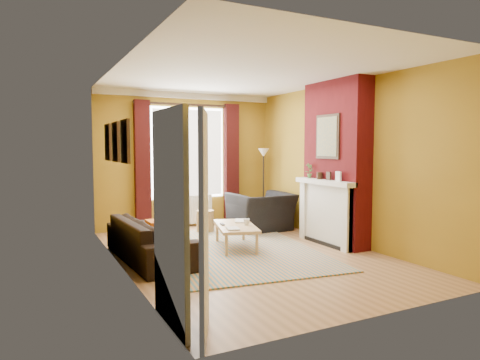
# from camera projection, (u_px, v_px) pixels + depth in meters

# --- Properties ---
(ground) EXTENTS (5.50, 5.50, 0.00)m
(ground) POSITION_uv_depth(u_px,v_px,m) (247.00, 254.00, 6.69)
(ground) COLOR brown
(ground) RESTS_ON ground
(room_walls) EXTENTS (3.82, 5.54, 2.83)m
(room_walls) POSITION_uv_depth(u_px,v_px,m) (274.00, 164.00, 7.11)
(room_walls) COLOR olive
(room_walls) RESTS_ON ground
(striped_rug) EXTENTS (2.94, 3.79, 0.02)m
(striped_rug) POSITION_uv_depth(u_px,v_px,m) (232.00, 250.00, 6.94)
(striped_rug) COLOR #316C86
(striped_rug) RESTS_ON ground
(sofa) EXTENTS (0.95, 2.14, 0.61)m
(sofa) POSITION_uv_depth(u_px,v_px,m) (151.00, 239.00, 6.36)
(sofa) COLOR black
(sofa) RESTS_ON ground
(armchair) EXTENTS (1.20, 1.06, 0.75)m
(armchair) POSITION_uv_depth(u_px,v_px,m) (261.00, 212.00, 8.58)
(armchair) COLOR black
(armchair) RESTS_ON ground
(coffee_table) EXTENTS (0.90, 1.30, 0.40)m
(coffee_table) POSITION_uv_depth(u_px,v_px,m) (236.00, 227.00, 7.04)
(coffee_table) COLOR tan
(coffee_table) RESTS_ON ground
(wicker_stool) EXTENTS (0.40, 0.40, 0.43)m
(wicker_stool) POSITION_uv_depth(u_px,v_px,m) (205.00, 221.00, 8.42)
(wicker_stool) COLOR #9B7443
(wicker_stool) RESTS_ON ground
(floor_lamp) EXTENTS (0.28, 0.28, 1.64)m
(floor_lamp) POSITION_uv_depth(u_px,v_px,m) (263.00, 164.00, 9.25)
(floor_lamp) COLOR black
(floor_lamp) RESTS_ON ground
(book_a) EXTENTS (0.24, 0.29, 0.02)m
(book_a) POSITION_uv_depth(u_px,v_px,m) (227.00, 229.00, 6.63)
(book_a) COLOR #999999
(book_a) RESTS_ON coffee_table
(book_b) EXTENTS (0.37, 0.40, 0.02)m
(book_b) POSITION_uv_depth(u_px,v_px,m) (235.00, 221.00, 7.35)
(book_b) COLOR #999999
(book_b) RESTS_ON coffee_table
(mug) EXTENTS (0.11, 0.11, 0.10)m
(mug) POSITION_uv_depth(u_px,v_px,m) (246.00, 222.00, 7.02)
(mug) COLOR #999999
(mug) RESTS_ON coffee_table
(tv_remote) EXTENTS (0.08, 0.17, 0.02)m
(tv_remote) POSITION_uv_depth(u_px,v_px,m) (222.00, 224.00, 7.04)
(tv_remote) COLOR #232326
(tv_remote) RESTS_ON coffee_table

